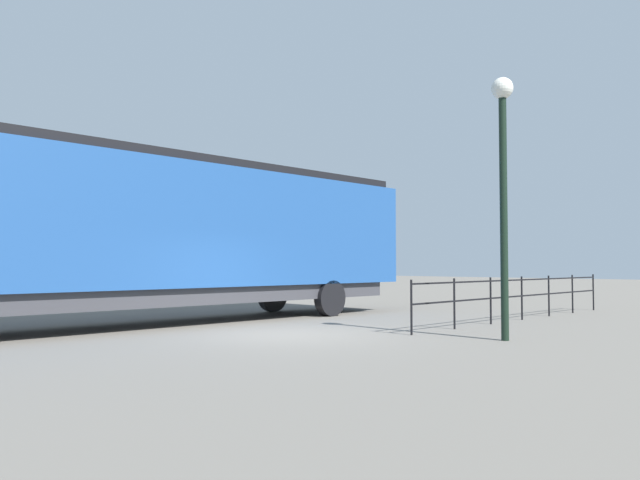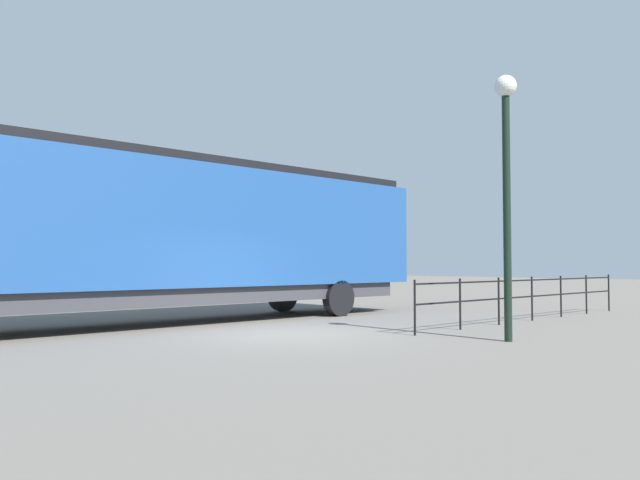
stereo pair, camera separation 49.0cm
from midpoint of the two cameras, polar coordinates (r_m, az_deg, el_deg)
The scene contains 4 objects.
ground_plane at distance 14.20m, azimuth -1.77°, elevation -8.69°, with size 120.00×120.00×0.00m, color #666059.
locomotive at distance 17.01m, azimuth -12.88°, elevation 0.77°, with size 2.98×17.42×4.44m.
lamp_post at distance 13.63m, azimuth 17.80°, elevation 6.95°, with size 0.46×0.46×5.56m.
platform_fence at distance 18.65m, azimuth 19.67°, elevation -4.56°, with size 0.05×10.72×1.25m.
Camera 2 is at (10.74, -9.18, 1.59)m, focal length 34.72 mm.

